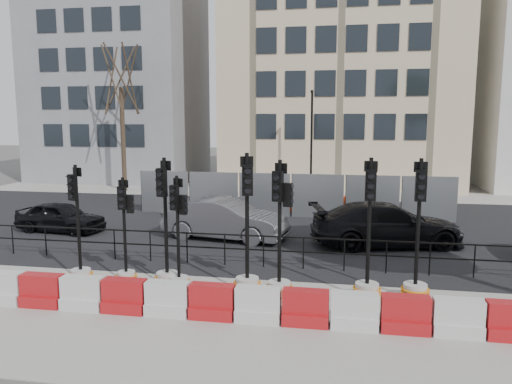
% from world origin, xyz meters
% --- Properties ---
extents(ground, '(120.00, 120.00, 0.00)m').
position_xyz_m(ground, '(0.00, 0.00, 0.00)').
color(ground, '#51514C').
rests_on(ground, ground).
extents(sidewalk_near, '(40.00, 6.00, 0.02)m').
position_xyz_m(sidewalk_near, '(0.00, -3.00, 0.01)').
color(sidewalk_near, gray).
rests_on(sidewalk_near, ground).
extents(road, '(40.00, 14.00, 0.03)m').
position_xyz_m(road, '(0.00, 7.00, 0.01)').
color(road, black).
rests_on(road, ground).
extents(sidewalk_far, '(40.00, 4.00, 0.02)m').
position_xyz_m(sidewalk_far, '(0.00, 16.00, 0.01)').
color(sidewalk_far, gray).
rests_on(sidewalk_far, ground).
extents(building_grey, '(11.00, 9.06, 14.00)m').
position_xyz_m(building_grey, '(-14.00, 21.99, 7.00)').
color(building_grey, gray).
rests_on(building_grey, ground).
extents(building_cream, '(15.00, 10.06, 18.00)m').
position_xyz_m(building_cream, '(2.00, 21.99, 9.00)').
color(building_cream, beige).
rests_on(building_cream, ground).
extents(kerb_railing, '(18.00, 0.04, 1.00)m').
position_xyz_m(kerb_railing, '(0.00, 1.20, 0.69)').
color(kerb_railing, black).
rests_on(kerb_railing, ground).
extents(heras_fencing, '(14.33, 1.72, 2.00)m').
position_xyz_m(heras_fencing, '(-0.49, 9.71, 0.71)').
color(heras_fencing, gray).
rests_on(heras_fencing, ground).
extents(lamp_post_far, '(0.12, 0.56, 6.00)m').
position_xyz_m(lamp_post_far, '(0.50, 14.98, 3.22)').
color(lamp_post_far, black).
rests_on(lamp_post_far, ground).
extents(tree_bare_far, '(2.00, 2.00, 9.00)m').
position_xyz_m(tree_bare_far, '(-11.00, 15.50, 6.65)').
color(tree_bare_far, '#473828').
rests_on(tree_bare_far, ground).
extents(barrier_row, '(14.65, 0.50, 0.80)m').
position_xyz_m(barrier_row, '(0.00, -2.80, 0.37)').
color(barrier_row, red).
rests_on(barrier_row, ground).
extents(traffic_signal_a, '(0.64, 0.64, 3.26)m').
position_xyz_m(traffic_signal_a, '(-4.71, -1.09, 0.67)').
color(traffic_signal_a, beige).
rests_on(traffic_signal_a, ground).
extents(traffic_signal_b, '(0.58, 0.58, 2.93)m').
position_xyz_m(traffic_signal_b, '(-3.43, -0.94, 0.70)').
color(traffic_signal_b, beige).
rests_on(traffic_signal_b, ground).
extents(traffic_signal_c, '(0.69, 0.69, 3.48)m').
position_xyz_m(traffic_signal_c, '(-2.25, -1.01, 0.72)').
color(traffic_signal_c, beige).
rests_on(traffic_signal_c, ground).
extents(traffic_signal_d, '(0.60, 0.60, 3.04)m').
position_xyz_m(traffic_signal_d, '(-1.86, -1.17, 0.72)').
color(traffic_signal_d, beige).
rests_on(traffic_signal_d, ground).
extents(traffic_signal_e, '(0.72, 0.72, 3.64)m').
position_xyz_m(traffic_signal_e, '(-0.05, -1.14, 0.75)').
color(traffic_signal_e, beige).
rests_on(traffic_signal_e, ground).
extents(traffic_signal_f, '(0.69, 0.69, 3.49)m').
position_xyz_m(traffic_signal_f, '(0.80, -1.25, 0.83)').
color(traffic_signal_f, beige).
rests_on(traffic_signal_f, ground).
extents(traffic_signal_g, '(0.70, 0.70, 3.56)m').
position_xyz_m(traffic_signal_g, '(2.96, -1.02, 0.73)').
color(traffic_signal_g, beige).
rests_on(traffic_signal_g, ground).
extents(traffic_signal_h, '(0.70, 0.70, 3.54)m').
position_xyz_m(traffic_signal_h, '(4.14, -0.85, 0.73)').
color(traffic_signal_h, beige).
rests_on(traffic_signal_h, ground).
extents(car_a, '(2.26, 3.91, 1.22)m').
position_xyz_m(car_a, '(-8.67, 4.50, 0.61)').
color(car_a, black).
rests_on(car_a, ground).
extents(car_b, '(3.18, 5.18, 1.53)m').
position_xyz_m(car_b, '(-1.98, 4.48, 0.76)').
color(car_b, '#49494E').
rests_on(car_b, ground).
extents(car_c, '(4.55, 6.28, 1.54)m').
position_xyz_m(car_c, '(3.86, 4.49, 0.77)').
color(car_c, black).
rests_on(car_c, ground).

